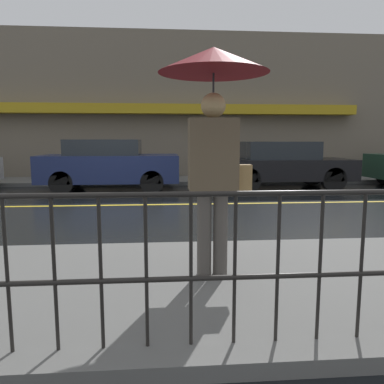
{
  "coord_description": "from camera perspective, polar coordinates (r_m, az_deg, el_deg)",
  "views": [
    {
      "loc": [
        1.11,
        -8.47,
        1.46
      ],
      "look_at": [
        1.67,
        -1.51,
        0.49
      ],
      "focal_mm": 35.0,
      "sensor_mm": 36.0,
      "label": 1
    }
  ],
  "objects": [
    {
      "name": "ground_plane",
      "position": [
        8.67,
        -11.88,
        -2.0
      ],
      "size": [
        80.0,
        80.0,
        0.0
      ],
      "primitive_type": "plane",
      "color": "black"
    },
    {
      "name": "sidewalk_near",
      "position": [
        3.87,
        -21.51,
        -13.83
      ],
      "size": [
        28.0,
        2.77,
        0.12
      ],
      "color": "#60605E",
      "rests_on": "ground_plane"
    },
    {
      "name": "sidewalk_far",
      "position": [
        13.32,
        -9.35,
        1.73
      ],
      "size": [
        28.0,
        2.16,
        0.12
      ],
      "color": "#60605E",
      "rests_on": "ground_plane"
    },
    {
      "name": "lane_marking",
      "position": [
        8.67,
        -11.88,
        -1.97
      ],
      "size": [
        25.2,
        0.12,
        0.01
      ],
      "color": "gold",
      "rests_on": "ground_plane"
    },
    {
      "name": "building_storefront",
      "position": [
        14.5,
        -9.2,
        12.78
      ],
      "size": [
        28.0,
        0.85,
        5.47
      ],
      "color": "#706656",
      "rests_on": "ground_plane"
    },
    {
      "name": "pedestrian",
      "position": [
        3.65,
        3.35,
        13.68
      ],
      "size": [
        1.05,
        1.05,
        2.2
      ],
      "rotation": [
        0.0,
        0.0,
        3.14
      ],
      "color": "#4C4742",
      "rests_on": "sidewalk_near"
    },
    {
      "name": "car_navy",
      "position": [
        11.2,
        -12.48,
        4.13
      ],
      "size": [
        3.93,
        1.8,
        1.48
      ],
      "color": "#19234C",
      "rests_on": "ground_plane"
    },
    {
      "name": "car_black",
      "position": [
        11.68,
        13.48,
        4.11
      ],
      "size": [
        4.01,
        1.79,
        1.43
      ],
      "color": "black",
      "rests_on": "ground_plane"
    }
  ]
}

